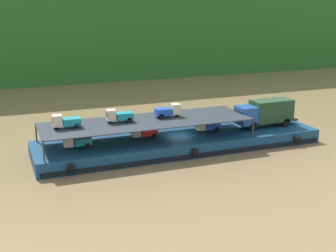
% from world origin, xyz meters
% --- Properties ---
extents(ground_plane, '(400.00, 400.00, 0.00)m').
position_xyz_m(ground_plane, '(0.00, 0.00, 0.00)').
color(ground_plane, olive).
extents(cargo_barge, '(31.22, 8.14, 1.50)m').
position_xyz_m(cargo_barge, '(0.00, -0.03, 0.75)').
color(cargo_barge, navy).
rests_on(cargo_barge, ground).
extents(covered_lorry, '(7.90, 2.45, 3.10)m').
position_xyz_m(covered_lorry, '(10.62, -0.25, 3.19)').
color(covered_lorry, '#1E4C99').
rests_on(covered_lorry, cargo_barge).
extents(cargo_rack, '(22.02, 6.71, 2.00)m').
position_xyz_m(cargo_rack, '(-3.80, 0.00, 3.44)').
color(cargo_rack, '#2D333D').
rests_on(cargo_rack, cargo_barge).
extents(mini_truck_lower_stern, '(2.75, 1.22, 1.38)m').
position_xyz_m(mini_truck_lower_stern, '(-11.20, -0.22, 2.19)').
color(mini_truck_lower_stern, teal).
rests_on(mini_truck_lower_stern, cargo_barge).
extents(mini_truck_lower_aft, '(2.78, 1.28, 1.38)m').
position_xyz_m(mini_truck_lower_aft, '(-3.92, 0.60, 2.19)').
color(mini_truck_lower_aft, red).
rests_on(mini_truck_lower_aft, cargo_barge).
extents(mini_truck_lower_mid, '(2.75, 1.22, 1.38)m').
position_xyz_m(mini_truck_lower_mid, '(3.48, 0.40, 2.19)').
color(mini_truck_lower_mid, '#1E47B7').
rests_on(mini_truck_lower_mid, cargo_barge).
extents(mini_truck_upper_stern, '(2.78, 1.27, 1.38)m').
position_xyz_m(mini_truck_upper_stern, '(-12.06, 0.25, 4.19)').
color(mini_truck_upper_stern, teal).
rests_on(mini_truck_upper_stern, cargo_rack).
extents(mini_truck_upper_mid, '(2.79, 1.29, 1.38)m').
position_xyz_m(mini_truck_upper_mid, '(-6.58, 0.55, 4.19)').
color(mini_truck_upper_mid, teal).
rests_on(mini_truck_upper_mid, cargo_rack).
extents(mini_truck_upper_fore, '(2.78, 1.27, 1.38)m').
position_xyz_m(mini_truck_upper_fore, '(-1.06, 0.70, 4.19)').
color(mini_truck_upper_fore, '#1E47B7').
rests_on(mini_truck_upper_fore, cargo_rack).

